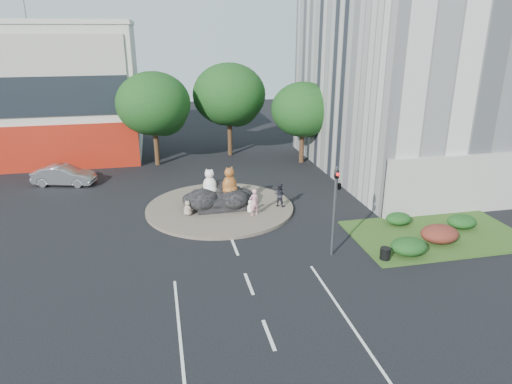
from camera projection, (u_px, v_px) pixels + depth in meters
ground at (249, 284)px, 22.01m from camera, size 120.00×120.00×0.00m
roundabout_island at (220, 208)px, 31.18m from camera, size 10.00×10.00×0.20m
rock_plinth at (220, 200)px, 30.99m from camera, size 3.20×2.60×0.90m
grass_verge at (436, 235)px, 27.16m from camera, size 10.00×6.00×0.12m
tree_left at (154, 107)px, 39.76m from camera, size 6.46×6.46×8.27m
tree_mid at (230, 97)px, 42.90m from camera, size 6.84×6.84×8.76m
tree_right at (303, 112)px, 40.74m from camera, size 5.70×5.70×7.30m
hedge_near_green at (409, 246)px, 24.55m from camera, size 2.00×1.60×0.90m
hedge_red at (440, 234)px, 25.95m from camera, size 2.20×1.76×0.99m
hedge_mid_green at (462, 221)px, 27.87m from camera, size 1.80×1.44×0.81m
hedge_back_green at (399, 219)px, 28.38m from camera, size 1.60×1.28×0.72m
traffic_light at (337, 192)px, 23.66m from camera, size 0.44×1.24×5.00m
street_lamp at (413, 141)px, 30.42m from camera, size 2.34×0.22×8.06m
cat_white at (210, 181)px, 30.61m from camera, size 1.31×1.23×1.77m
cat_tabby at (229, 180)px, 30.54m from camera, size 1.44×1.35×1.93m
kitten_calico at (188, 208)px, 29.54m from camera, size 0.79×0.77×1.00m
kitten_white at (250, 206)px, 29.97m from camera, size 0.69×0.65×0.91m
pedestrian_pink at (254, 202)px, 29.39m from camera, size 0.75×0.60×1.78m
pedestrian_dark at (280, 195)px, 30.94m from camera, size 1.00×0.96×1.62m
parked_car at (64, 175)px, 35.82m from camera, size 5.00×2.81×1.56m
litter_bin at (385, 254)px, 24.05m from camera, size 0.58×0.58×0.64m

